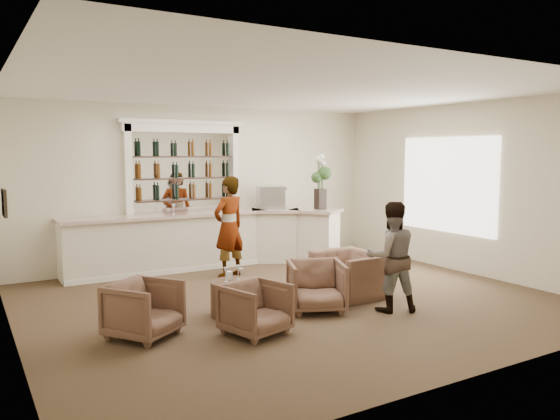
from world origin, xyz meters
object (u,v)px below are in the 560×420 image
at_px(cocktail_table, 235,298).
at_px(armchair_right, 316,286).
at_px(sommelier, 229,227).
at_px(guest, 391,257).
at_px(flower_vase, 320,179).
at_px(armchair_center, 256,309).
at_px(armchair_far, 351,274).
at_px(armchair_left, 144,310).
at_px(espresso_machine, 270,197).
at_px(bar_counter, 209,240).

xyz_separation_m(cocktail_table, armchair_right, (1.15, -0.41, 0.12)).
relative_size(sommelier, guest, 1.17).
bearing_deg(flower_vase, guest, -108.67).
relative_size(armchair_center, armchair_far, 0.68).
distance_m(armchair_left, flower_vase, 5.70).
bearing_deg(espresso_machine, cocktail_table, -109.23).
bearing_deg(armchair_right, sommelier, 116.52).
bearing_deg(sommelier, cocktail_table, 49.29).
height_order(cocktail_table, armchair_center, armchair_center).
distance_m(cocktail_table, espresso_machine, 4.23).
distance_m(espresso_machine, flower_vase, 1.15).
bearing_deg(bar_counter, flower_vase, -15.76).
relative_size(bar_counter, espresso_machine, 10.35).
bearing_deg(guest, cocktail_table, -2.54).
bearing_deg(cocktail_table, sommelier, 66.34).
relative_size(cocktail_table, sommelier, 0.37).
distance_m(bar_counter, armchair_left, 4.26).
height_order(bar_counter, espresso_machine, espresso_machine).
xyz_separation_m(guest, flower_vase, (1.21, 3.57, 0.98)).
distance_m(cocktail_table, armchair_left, 1.44).
relative_size(armchair_right, flower_vase, 0.71).
height_order(armchair_center, espresso_machine, espresso_machine).
xyz_separation_m(cocktail_table, guest, (2.10, -0.97, 0.57)).
distance_m(sommelier, armchair_far, 2.62).
relative_size(bar_counter, cocktail_table, 8.21).
relative_size(cocktail_table, armchair_left, 0.87).
distance_m(cocktail_table, sommelier, 2.61).
bearing_deg(armchair_right, bar_counter, 116.01).
relative_size(armchair_left, espresso_machine, 1.44).
xyz_separation_m(sommelier, armchair_left, (-2.41, -2.57, -0.59)).
height_order(cocktail_table, armchair_far, armchair_far).
xyz_separation_m(sommelier, armchair_center, (-1.14, -3.19, -0.61)).
height_order(cocktail_table, sommelier, sommelier).
xyz_separation_m(armchair_left, espresso_machine, (3.86, 3.53, 1.02)).
bearing_deg(guest, espresso_machine, -72.55).
relative_size(armchair_far, flower_vase, 0.95).
bearing_deg(bar_counter, armchair_right, -87.61).
xyz_separation_m(armchair_right, armchair_far, (0.98, 0.43, -0.02)).
distance_m(sommelier, armchair_left, 3.58).
bearing_deg(armchair_far, cocktail_table, -92.60).
distance_m(bar_counter, armchair_center, 4.30).
bearing_deg(bar_counter, armchair_far, -70.66).
bearing_deg(armchair_far, armchair_left, -88.41).
distance_m(bar_counter, guest, 4.37).
xyz_separation_m(bar_counter, armchair_left, (-2.40, -3.52, -0.21)).
distance_m(cocktail_table, armchair_right, 1.22).
relative_size(cocktail_table, armchair_right, 0.85).
height_order(bar_counter, flower_vase, flower_vase).
height_order(sommelier, flower_vase, flower_vase).
distance_m(armchair_center, flower_vase, 5.10).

